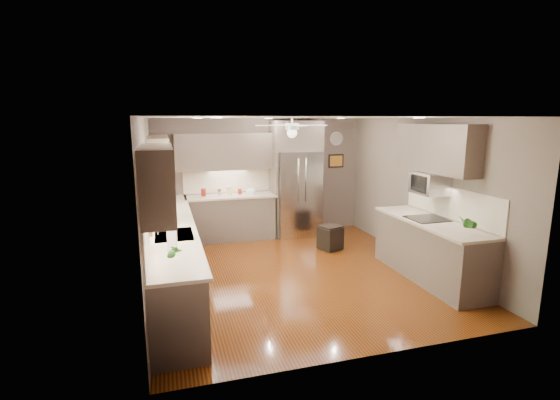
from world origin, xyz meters
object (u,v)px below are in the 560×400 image
canister_b (220,192)px  potted_plant_left (175,252)px  canister_a (204,192)px  canister_c (229,191)px  stool (330,237)px  paper_towel (172,239)px  refrigerator (296,181)px  microwave (430,183)px  canister_d (240,191)px  soap_bottle (162,224)px  bowl (251,193)px  potted_plant_right (466,223)px

canister_b → potted_plant_left: size_ratio=0.48×
potted_plant_left → canister_a: bearing=80.0°
canister_a → canister_c: canister_c is taller
stool → paper_towel: paper_towel is taller
refrigerator → microwave: (1.33, -2.71, 0.29)m
canister_d → soap_bottle: 2.93m
canister_a → paper_towel: (-0.70, -3.38, 0.06)m
canister_b → bowl: 0.65m
potted_plant_left → potted_plant_right: bearing=1.9°
potted_plant_right → canister_c: bearing=125.1°
canister_a → stool: (2.27, -1.23, -0.78)m
microwave → stool: bearing=124.0°
potted_plant_left → stool: 4.05m
canister_a → paper_towel: paper_towel is taller
refrigerator → canister_d: bearing=176.8°
potted_plant_left → refrigerator: 4.67m
canister_c → canister_d: size_ratio=1.62×
potted_plant_right → paper_towel: potted_plant_right is taller
potted_plant_right → refrigerator: size_ratio=0.13×
potted_plant_right → potted_plant_left: bearing=-178.1°
stool → bowl: bearing=137.1°
canister_a → potted_plant_left: size_ratio=0.58×
potted_plant_right → refrigerator: refrigerator is taller
canister_d → bowl: canister_d is taller
canister_c → microwave: (2.77, -2.76, 0.45)m
potted_plant_left → refrigerator: size_ratio=0.11×
microwave → potted_plant_left: bearing=-164.1°
canister_c → microwave: size_ratio=0.34×
canister_a → canister_b: canister_a is taller
refrigerator → potted_plant_left: bearing=-124.6°
canister_c → microwave: microwave is taller
potted_plant_left → potted_plant_right: 3.85m
soap_bottle → potted_plant_left: (0.14, -1.43, 0.04)m
canister_a → canister_c: 0.52m
potted_plant_left → bowl: bearing=66.6°
canister_b → canister_c: 0.19m
canister_c → potted_plant_right: bearing=-54.9°
bowl → refrigerator: (0.99, -0.01, 0.22)m
paper_towel → canister_c: bearing=70.3°
canister_a → refrigerator: size_ratio=0.06×
canister_a → canister_d: canister_a is taller
soap_bottle → stool: 3.41m
potted_plant_right → microwave: bearing=82.6°
canister_d → bowl: bearing=-15.2°
soap_bottle → stool: bearing=21.5°
bowl → paper_towel: paper_towel is taller
canister_c → potted_plant_left: bearing=-107.2°
canister_d → soap_bottle: bearing=-122.4°
potted_plant_right → microwave: 1.08m
soap_bottle → refrigerator: size_ratio=0.08×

